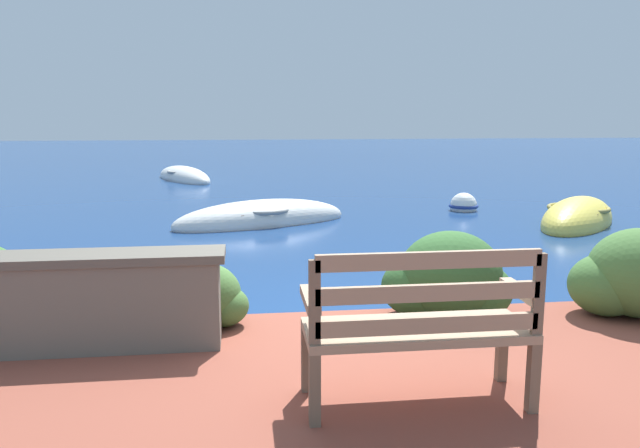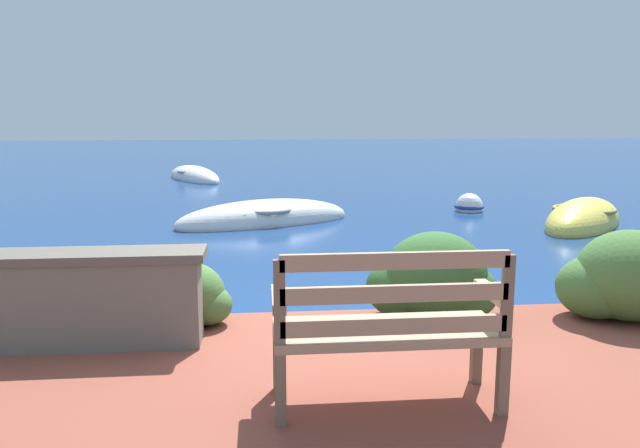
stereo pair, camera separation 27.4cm
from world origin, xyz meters
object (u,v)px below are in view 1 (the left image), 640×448
rowboat_nearest (577,221)px  mooring_buoy (463,206)px  park_bench (420,324)px  rowboat_mid (262,220)px  rowboat_far (184,178)px

rowboat_nearest → mooring_buoy: (-1.37, 1.71, 0.02)m
park_bench → rowboat_mid: (-0.64, 7.29, -0.64)m
rowboat_mid → rowboat_far: rowboat_mid is taller
rowboat_mid → rowboat_far: bearing=-97.6°
park_bench → rowboat_mid: park_bench is taller
rowboat_far → park_bench: bearing=-16.2°
park_bench → rowboat_nearest: park_bench is taller
park_bench → rowboat_far: bearing=102.7°
mooring_buoy → park_bench: bearing=-111.7°
park_bench → rowboat_far: park_bench is taller
rowboat_nearest → rowboat_mid: 5.34m
mooring_buoy → rowboat_nearest: bearing=-51.2°
rowboat_mid → rowboat_nearest: bearing=149.4°
rowboat_nearest → rowboat_mid: bearing=-56.5°
rowboat_nearest → rowboat_far: 10.83m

